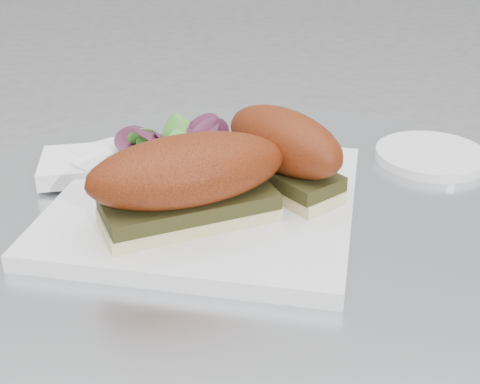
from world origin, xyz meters
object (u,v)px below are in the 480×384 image
object	(u,v)px
sandwich_left	(188,179)
sandwich_right	(284,149)
plate	(207,202)
saucer	(431,156)

from	to	relation	value
sandwich_left	sandwich_right	size ratio (longest dim) A/B	1.29
sandwich_left	sandwich_right	bearing A→B (deg)	14.05
plate	sandwich_right	distance (m)	0.09
sandwich_left	sandwich_right	world-z (taller)	same
sandwich_right	plate	bearing A→B (deg)	-120.18
sandwich_left	plate	bearing A→B (deg)	53.72
plate	saucer	xyz separation A→B (m)	(0.25, 0.11, -0.00)
sandwich_right	sandwich_left	bearing A→B (deg)	-92.41
plate	sandwich_right	bearing A→B (deg)	7.32
plate	sandwich_right	world-z (taller)	sandwich_right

